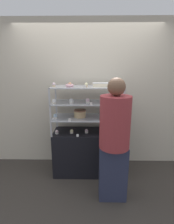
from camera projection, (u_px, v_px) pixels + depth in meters
The scene contains 31 objects.
ground_plane at pixel (87, 171), 3.12m from camera, with size 20.00×20.00×0.00m, color #38332D.
back_wall at pixel (87, 95), 3.17m from camera, with size 8.00×0.05×2.60m.
display_base at pixel (87, 152), 3.02m from camera, with size 1.12×0.49×0.75m.
display_riser_lower at pixel (87, 118), 2.87m from camera, with size 1.12×0.49×0.25m.
display_riser_middle at pixel (87, 103), 2.80m from camera, with size 1.12×0.49×0.25m.
display_riser_upper at pixel (87, 87), 2.74m from camera, with size 1.12×0.49×0.25m.
layer_cake_centerpiece at pixel (80, 113), 2.86m from camera, with size 0.20×0.20×0.12m.
sheet_cake_frosted at pixel (100, 85), 2.73m from camera, with size 0.24×0.15×0.06m.
cupcake_0 at pixel (57, 132), 2.82m from camera, with size 0.05×0.05×0.07m.
cupcake_1 at pixel (72, 131), 2.85m from camera, with size 0.05×0.05×0.07m.
cupcake_2 at pixel (87, 131), 2.86m from camera, with size 0.05×0.05×0.07m.
cupcake_3 at pixel (103, 132), 2.82m from camera, with size 0.05×0.05×0.07m.
cupcake_4 at pixel (119, 132), 2.80m from camera, with size 0.05×0.05×0.07m.
price_tag_0 at pixel (78, 135), 2.70m from camera, with size 0.04×0.00×0.04m.
cupcake_5 at pixel (55, 116), 2.79m from camera, with size 0.06×0.06×0.07m.
cupcake_6 at pixel (103, 116), 2.78m from camera, with size 0.06×0.06×0.07m.
cupcake_7 at pixel (118, 117), 2.75m from camera, with size 0.06×0.06×0.07m.
price_tag_1 at pixel (70, 120), 2.64m from camera, with size 0.04×0.00×0.04m.
cupcake_8 at pixel (54, 101), 2.67m from camera, with size 0.07×0.07×0.08m.
cupcake_9 at pixel (71, 101), 2.70m from camera, with size 0.07×0.07×0.08m.
cupcake_10 at pixel (88, 101), 2.72m from camera, with size 0.07×0.07×0.08m.
cupcake_11 at pixel (103, 101), 2.70m from camera, with size 0.07×0.07×0.08m.
cupcake_12 at pixel (119, 101), 2.69m from camera, with size 0.07×0.07×0.08m.
price_tag_2 at pixel (91, 104), 2.57m from camera, with size 0.04×0.00×0.04m.
cupcake_13 at pixel (54, 85), 2.68m from camera, with size 0.05×0.05×0.07m.
cupcake_14 at pixel (70, 85), 2.69m from camera, with size 0.05×0.05×0.07m.
cupcake_15 at pixel (86, 85), 2.66m from camera, with size 0.05×0.05×0.07m.
cupcake_16 at pixel (120, 85), 2.61m from camera, with size 0.05×0.05×0.07m.
price_tag_3 at pixel (85, 87), 2.51m from camera, with size 0.04×0.00×0.04m.
donut_glazed at pixel (70, 85), 2.69m from camera, with size 0.13×0.13×0.04m.
customer_figure at pixel (114, 139), 2.26m from camera, with size 0.39×0.39×1.68m.
Camera 1 is at (0.05, -2.75, 1.81)m, focal length 28.00 mm.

